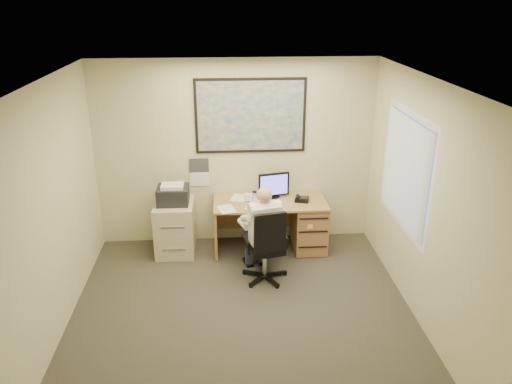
{
  "coord_description": "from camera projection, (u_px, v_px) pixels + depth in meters",
  "views": [
    {
      "loc": [
        -0.19,
        -4.63,
        3.5
      ],
      "look_at": [
        0.23,
        1.3,
        1.13
      ],
      "focal_mm": 35.0,
      "sensor_mm": 36.0,
      "label": 1
    }
  ],
  "objects": [
    {
      "name": "window_blinds",
      "position": [
        406.0,
        170.0,
        5.89
      ],
      "size": [
        0.06,
        1.4,
        1.3
      ],
      "primitive_type": null,
      "color": "beige",
      "rests_on": "room_shell"
    },
    {
      "name": "wall_calendar",
      "position": [
        199.0,
        172.0,
        7.23
      ],
      "size": [
        0.28,
        0.01,
        0.42
      ],
      "primitive_type": "cube",
      "color": "white",
      "rests_on": "room_shell"
    },
    {
      "name": "person",
      "position": [
        265.0,
        234.0,
        6.38
      ],
      "size": [
        0.7,
        0.85,
        1.27
      ],
      "primitive_type": null,
      "rotation": [
        0.0,
        0.0,
        0.26
      ],
      "color": "white",
      "rests_on": "office_chair"
    },
    {
      "name": "filing_cabinet",
      "position": [
        175.0,
        223.0,
        7.11
      ],
      "size": [
        0.55,
        0.66,
        1.05
      ],
      "rotation": [
        0.0,
        0.0,
        -0.01
      ],
      "color": "beige",
      "rests_on": "ground"
    },
    {
      "name": "room_shell",
      "position": [
        243.0,
        219.0,
        5.1
      ],
      "size": [
        4.0,
        4.5,
        2.7
      ],
      "color": "#363329",
      "rests_on": "ground"
    },
    {
      "name": "world_map",
      "position": [
        251.0,
        116.0,
        6.97
      ],
      "size": [
        1.56,
        0.03,
        1.06
      ],
      "primitive_type": "cube",
      "color": "#1E4C93",
      "rests_on": "room_shell"
    },
    {
      "name": "desk",
      "position": [
        292.0,
        219.0,
        7.25
      ],
      "size": [
        1.6,
        0.97,
        1.11
      ],
      "color": "#A78647",
      "rests_on": "ground"
    },
    {
      "name": "office_chair",
      "position": [
        264.0,
        260.0,
        6.43
      ],
      "size": [
        0.72,
        0.72,
        1.03
      ],
      "rotation": [
        0.0,
        0.0,
        0.2
      ],
      "color": "black",
      "rests_on": "ground"
    }
  ]
}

